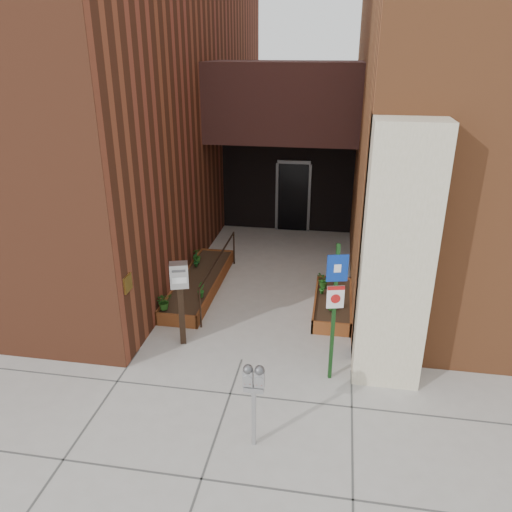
% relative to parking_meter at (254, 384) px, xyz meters
% --- Properties ---
extents(ground, '(80.00, 80.00, 0.00)m').
position_rel_parking_meter_xyz_m(ground, '(-0.58, 2.05, -1.06)').
color(ground, '#9E9991').
rests_on(ground, ground).
extents(architecture, '(20.00, 14.60, 10.00)m').
position_rel_parking_meter_xyz_m(architecture, '(-0.77, 8.94, 3.92)').
color(architecture, brown).
rests_on(architecture, ground).
extents(planter_left, '(0.90, 3.60, 0.30)m').
position_rel_parking_meter_xyz_m(planter_left, '(-2.13, 4.75, -0.92)').
color(planter_left, brown).
rests_on(planter_left, ground).
extents(planter_right, '(0.80, 2.20, 0.30)m').
position_rel_parking_meter_xyz_m(planter_right, '(1.02, 4.25, -0.92)').
color(planter_right, brown).
rests_on(planter_right, ground).
extents(handrail, '(0.04, 3.34, 0.90)m').
position_rel_parking_meter_xyz_m(handrail, '(-1.63, 4.70, -0.31)').
color(handrail, black).
rests_on(handrail, ground).
extents(parking_meter, '(0.30, 0.14, 1.36)m').
position_rel_parking_meter_xyz_m(parking_meter, '(0.00, 0.00, 0.00)').
color(parking_meter, '#9B9B9D').
rests_on(parking_meter, ground).
extents(sign_post, '(0.34, 0.12, 2.51)m').
position_rel_parking_meter_xyz_m(sign_post, '(1.04, 1.76, 0.49)').
color(sign_post, '#153B15').
rests_on(sign_post, ground).
extents(payment_dropbox, '(0.40, 0.34, 1.69)m').
position_rel_parking_meter_xyz_m(payment_dropbox, '(-1.82, 2.42, 0.16)').
color(payment_dropbox, black).
rests_on(payment_dropbox, ground).
extents(shrub_left_a, '(0.47, 0.47, 0.37)m').
position_rel_parking_meter_xyz_m(shrub_left_a, '(-2.43, 3.15, -0.57)').
color(shrub_left_a, '#225418').
rests_on(shrub_left_a, planter_left).
extents(shrub_left_b, '(0.23, 0.23, 0.32)m').
position_rel_parking_meter_xyz_m(shrub_left_b, '(-1.83, 3.80, -0.59)').
color(shrub_left_b, '#1C5D1A').
rests_on(shrub_left_b, planter_left).
extents(shrub_left_c, '(0.29, 0.29, 0.36)m').
position_rel_parking_meter_xyz_m(shrub_left_c, '(-2.43, 5.60, -0.58)').
color(shrub_left_c, '#235518').
rests_on(shrub_left_c, planter_left).
extents(shrub_left_d, '(0.25, 0.25, 0.38)m').
position_rel_parking_meter_xyz_m(shrub_left_d, '(-2.39, 5.37, -0.56)').
color(shrub_left_d, '#19581E').
rests_on(shrub_left_d, planter_left).
extents(shrub_right_a, '(0.25, 0.25, 0.34)m').
position_rel_parking_meter_xyz_m(shrub_right_a, '(1.00, 3.69, -0.59)').
color(shrub_right_a, '#225317').
rests_on(shrub_right_a, planter_right).
extents(shrub_right_b, '(0.22, 0.22, 0.36)m').
position_rel_parking_meter_xyz_m(shrub_right_b, '(0.77, 4.41, -0.57)').
color(shrub_right_b, '#1F631C').
rests_on(shrub_right_b, planter_right).
extents(shrub_right_c, '(0.38, 0.38, 0.32)m').
position_rel_parking_meter_xyz_m(shrub_right_c, '(0.78, 4.71, -0.59)').
color(shrub_right_c, '#205016').
rests_on(shrub_right_c, planter_right).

